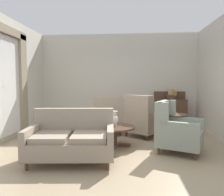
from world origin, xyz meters
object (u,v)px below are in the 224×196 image
armchair_back_corner (143,120)px  armchair_near_sideboard (176,131)px  porcelain_vase (115,119)px  gramophone (172,93)px  side_table (175,126)px  armchair_foreground_right (108,118)px  coffee_table (115,130)px  settee (71,140)px  sideboard (170,111)px

armchair_back_corner → armchair_near_sideboard: size_ratio=1.13×
porcelain_vase → gramophone: bearing=53.9°
armchair_near_sideboard → side_table: 0.50m
armchair_foreground_right → side_table: (1.63, -0.97, -0.01)m
coffee_table → settee: (-0.72, -0.97, 0.02)m
armchair_foreground_right → settee: bearing=68.9°
armchair_foreground_right → sideboard: (1.92, 1.24, 0.07)m
armchair_back_corner → gramophone: size_ratio=2.61×
settee → armchair_near_sideboard: size_ratio=1.49×
armchair_near_sideboard → gramophone: bearing=14.3°
settee → gramophone: size_ratio=3.43×
settee → porcelain_vase: bearing=48.3°
porcelain_vase → coffee_table: bearing=-143.0°
coffee_table → armchair_foreground_right: (-0.27, 1.16, 0.06)m
porcelain_vase → settee: 1.23m
armchair_foreground_right → side_table: bearing=140.1°
gramophone → settee: bearing=-126.2°
side_table → armchair_back_corner: bearing=132.3°
coffee_table → sideboard: (1.65, 2.40, 0.13)m
armchair_near_sideboard → gramophone: gramophone is taller
gramophone → armchair_back_corner: bearing=-126.5°
coffee_table → armchair_foreground_right: bearing=103.2°
armchair_foreground_right → gramophone: (1.97, 1.16, 0.66)m
armchair_near_sideboard → sideboard: (0.37, 2.71, 0.06)m
sideboard → gramophone: gramophone is taller
armchair_near_sideboard → sideboard: bearing=15.5°
side_table → sideboard: 2.23m
armchair_foreground_right → armchair_near_sideboard: armchair_foreground_right is taller
coffee_table → armchair_near_sideboard: 1.32m
armchair_back_corner → sideboard: bearing=-86.0°
armchair_back_corner → sideboard: 1.75m
coffee_table → settee: settee is taller
coffee_table → porcelain_vase: porcelain_vase is taller
armchair_back_corner → sideboard: sideboard is taller
porcelain_vase → armchair_foreground_right: 1.20m
armchair_near_sideboard → sideboard: 2.73m
armchair_foreground_right → gramophone: bearing=-158.7°
armchair_foreground_right → armchair_back_corner: (0.95, -0.21, 0.01)m
porcelain_vase → settee: settee is taller
armchair_foreground_right → armchair_near_sideboard: (1.55, -1.46, 0.00)m
coffee_table → armchair_foreground_right: 1.19m
settee → side_table: 2.39m
armchair_back_corner → side_table: size_ratio=1.69×
armchair_back_corner → armchair_foreground_right: bearing=25.0°
porcelain_vase → sideboard: bearing=55.6°
settee → gramophone: 4.14m
armchair_foreground_right → gramophone: 2.37m
coffee_table → armchair_foreground_right: armchair_foreground_right is taller
settee → armchair_foreground_right: size_ratio=1.52×
porcelain_vase → armchair_foreground_right: bearing=103.4°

